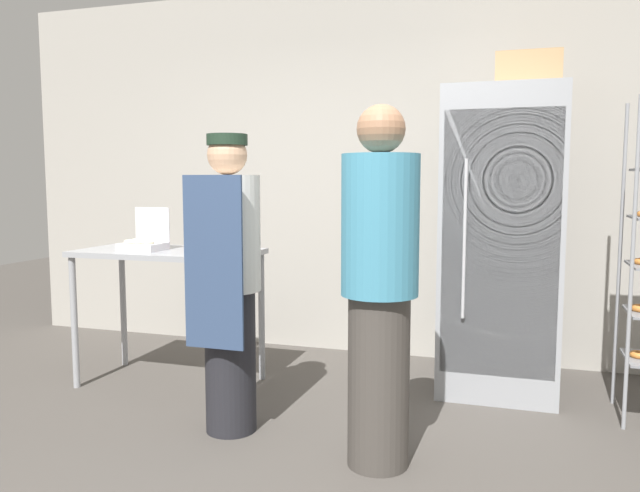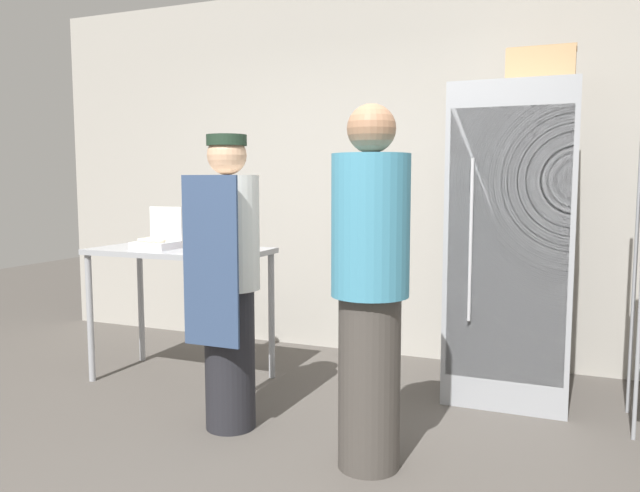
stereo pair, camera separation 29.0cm
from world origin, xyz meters
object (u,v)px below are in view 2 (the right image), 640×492
at_px(refrigerator, 512,244).
at_px(binder_stack, 225,239).
at_px(blender_pitcher, 209,229).
at_px(cardboard_storage_box, 541,68).
at_px(donut_box, 156,242).
at_px(person_baker, 228,278).
at_px(person_customer, 370,287).

relative_size(refrigerator, binder_stack, 6.22).
xyz_separation_m(blender_pitcher, cardboard_storage_box, (2.16, 0.40, 1.03)).
xyz_separation_m(donut_box, blender_pitcher, (0.25, 0.28, 0.07)).
bearing_deg(person_baker, binder_stack, 121.89).
bearing_deg(blender_pitcher, donut_box, -131.54).
bearing_deg(binder_stack, blender_pitcher, 144.55).
bearing_deg(donut_box, binder_stack, 13.72).
bearing_deg(refrigerator, person_baker, -140.66).
distance_m(blender_pitcher, person_customer, 1.81).
relative_size(donut_box, binder_stack, 0.89).
bearing_deg(refrigerator, blender_pitcher, -171.19).
bearing_deg(binder_stack, donut_box, -166.28).
height_order(blender_pitcher, binder_stack, blender_pitcher).
bearing_deg(binder_stack, person_baker, -58.11).
bearing_deg(refrigerator, cardboard_storage_box, 32.36).
height_order(refrigerator, person_baker, refrigerator).
distance_m(donut_box, cardboard_storage_box, 2.73).
bearing_deg(person_baker, blender_pitcher, 127.83).
height_order(blender_pitcher, person_customer, person_customer).
relative_size(refrigerator, person_baker, 1.20).
bearing_deg(person_baker, donut_box, 148.40).
bearing_deg(blender_pitcher, binder_stack, -35.45).
relative_size(blender_pitcher, binder_stack, 0.86).
xyz_separation_m(binder_stack, person_customer, (1.28, -0.83, -0.11)).
distance_m(binder_stack, person_baker, 0.79).
bearing_deg(donut_box, person_baker, -31.60).
xyz_separation_m(refrigerator, binder_stack, (-1.80, -0.48, 0.01)).
bearing_deg(person_baker, refrigerator, 39.34).
bearing_deg(cardboard_storage_box, refrigerator, -147.64).
height_order(refrigerator, binder_stack, refrigerator).
bearing_deg(refrigerator, binder_stack, -165.16).
bearing_deg(person_customer, donut_box, 157.96).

